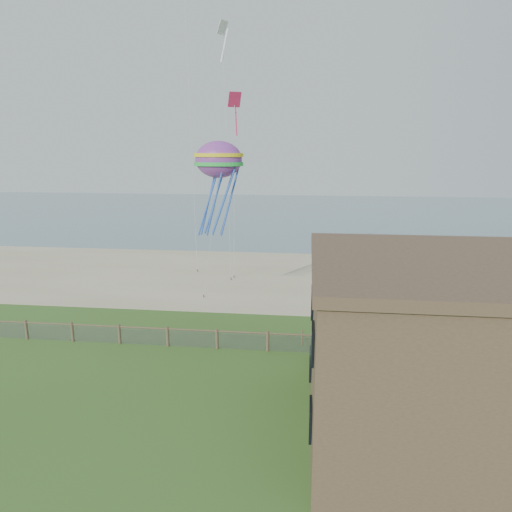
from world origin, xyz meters
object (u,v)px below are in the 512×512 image
object	(u,v)px
motel	(504,357)
picnic_table	(350,356)
octopus_kite	(219,186)
chainlink_fence	(217,340)

from	to	relation	value
motel	picnic_table	xyz separation A→B (m)	(-5.33, 6.00, -3.10)
picnic_table	octopus_kite	distance (m)	14.24
chainlink_fence	picnic_table	size ratio (longest dim) A/B	19.10
chainlink_fence	motel	xyz separation A→B (m)	(13.00, -7.00, 2.95)
motel	chainlink_fence	bearing A→B (deg)	151.70
chainlink_fence	picnic_table	xyz separation A→B (m)	(7.67, -1.00, -0.15)
chainlink_fence	picnic_table	world-z (taller)	chainlink_fence
chainlink_fence	motel	distance (m)	15.06
chainlink_fence	octopus_kite	xyz separation A→B (m)	(-0.96, 6.31, 8.51)
octopus_kite	chainlink_fence	bearing A→B (deg)	-66.57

